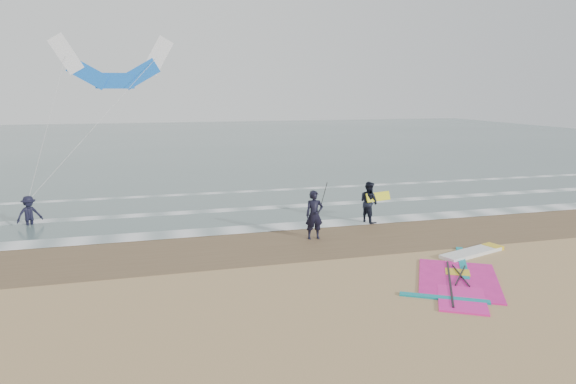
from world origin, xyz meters
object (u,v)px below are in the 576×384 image
object	(u,v)px
windsurf_rig	(464,272)
surf_kite	(114,68)
person_walking	(369,202)
person_wading	(29,207)
person_standing	(314,215)

from	to	relation	value
windsurf_rig	surf_kite	distance (m)	19.47
person_walking	person_wading	xyz separation A→B (m)	(-14.58, 3.41, -0.10)
person_standing	person_walking	bearing A→B (deg)	33.81
person_walking	windsurf_rig	bearing A→B (deg)	161.44
surf_kite	person_walking	bearing A→B (deg)	-34.44
person_wading	surf_kite	distance (m)	8.22
windsurf_rig	person_walking	xyz separation A→B (m)	(-0.32, 6.87, 0.90)
person_walking	person_wading	distance (m)	14.98
person_standing	person_walking	distance (m)	3.67
windsurf_rig	person_wading	world-z (taller)	person_wading
surf_kite	person_standing	bearing A→B (deg)	-50.33
person_standing	surf_kite	world-z (taller)	surf_kite
windsurf_rig	person_standing	bearing A→B (deg)	124.79
windsurf_rig	person_standing	distance (m)	6.19
person_wading	surf_kite	xyz separation A→B (m)	(3.69, 4.05, 6.13)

